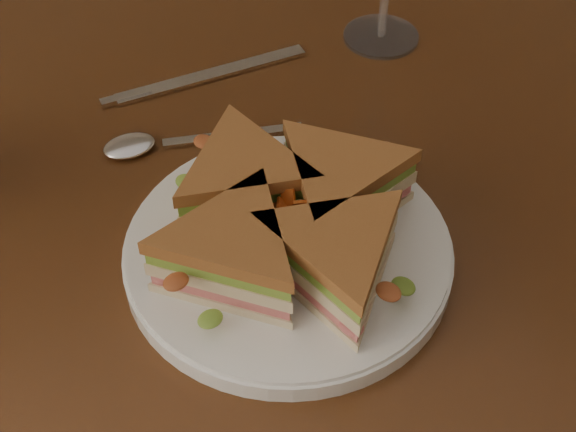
{
  "coord_description": "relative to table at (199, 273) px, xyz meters",
  "views": [
    {
      "loc": [
        -0.12,
        -0.48,
        1.24
      ],
      "look_at": [
        0.05,
        -0.1,
        0.8
      ],
      "focal_mm": 50.0,
      "sensor_mm": 36.0,
      "label": 1
    }
  ],
  "objects": [
    {
      "name": "knife",
      "position": [
        0.06,
        0.16,
        0.1
      ],
      "size": [
        0.22,
        0.02,
        0.0
      ],
      "rotation": [
        0.0,
        0.0,
        0.02
      ],
      "color": "silver",
      "rests_on": "table"
    },
    {
      "name": "spoon",
      "position": [
        -0.01,
        0.08,
        0.1
      ],
      "size": [
        0.18,
        0.06,
        0.01
      ],
      "rotation": [
        0.0,
        0.0,
        -0.23
      ],
      "color": "silver",
      "rests_on": "table"
    },
    {
      "name": "plate",
      "position": [
        0.05,
        -0.1,
        0.11
      ],
      "size": [
        0.26,
        0.26,
        0.02
      ],
      "primitive_type": "cylinder",
      "color": "white",
      "rests_on": "table"
    },
    {
      "name": "table",
      "position": [
        0.0,
        0.0,
        0.0
      ],
      "size": [
        1.2,
        0.8,
        0.75
      ],
      "color": "#341A0C",
      "rests_on": "ground"
    },
    {
      "name": "sandwich_wedges",
      "position": [
        0.05,
        -0.1,
        0.14
      ],
      "size": [
        0.26,
        0.26,
        0.06
      ],
      "color": "beige",
      "rests_on": "plate"
    },
    {
      "name": "crisps_mound",
      "position": [
        0.05,
        -0.1,
        0.14
      ],
      "size": [
        0.09,
        0.09,
        0.05
      ],
      "primitive_type": null,
      "color": "#C65119",
      "rests_on": "plate"
    }
  ]
}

